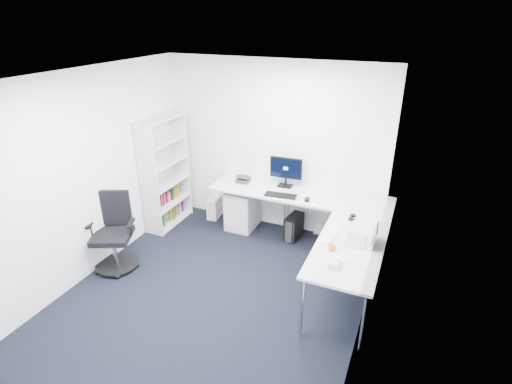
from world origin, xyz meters
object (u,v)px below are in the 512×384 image
at_px(bookshelf, 165,173).
at_px(l_desk, 290,227).
at_px(task_chair, 112,234).
at_px(laptop, 357,232).
at_px(monitor, 286,172).

bearing_deg(bookshelf, l_desk, -1.32).
distance_m(task_chair, laptop, 3.24).
xyz_separation_m(task_chair, monitor, (1.83, 1.89, 0.50)).
xyz_separation_m(bookshelf, laptop, (3.21, -0.74, 0.02)).
bearing_deg(monitor, task_chair, -136.74).
xyz_separation_m(bookshelf, task_chair, (0.07, -1.41, -0.37)).
bearing_deg(monitor, l_desk, -65.09).
bearing_deg(laptop, bookshelf, 162.37).
bearing_deg(laptop, task_chair, -172.66).
relative_size(l_desk, monitor, 5.44).
bearing_deg(l_desk, task_chair, -147.19).
relative_size(monitor, laptop, 1.46).
bearing_deg(task_chair, monitor, 21.56).
bearing_deg(laptop, l_desk, 141.71).
xyz_separation_m(l_desk, laptop, (1.04, -0.69, 0.52)).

